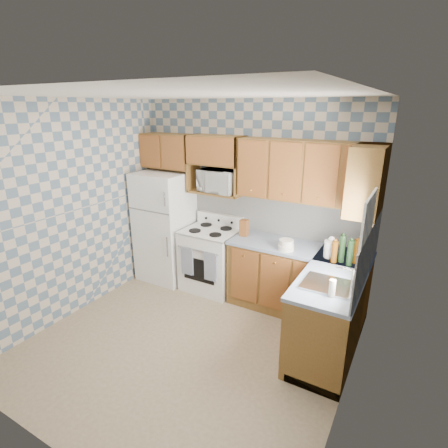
{
  "coord_description": "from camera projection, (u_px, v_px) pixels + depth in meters",
  "views": [
    {
      "loc": [
        2.02,
        -2.72,
        2.6
      ],
      "look_at": [
        0.05,
        0.75,
        1.25
      ],
      "focal_mm": 28.0,
      "sensor_mm": 36.0,
      "label": 1
    }
  ],
  "objects": [
    {
      "name": "backguard",
      "position": [
        220.0,
        219.0,
        5.2
      ],
      "size": [
        0.76,
        0.08,
        0.17
      ],
      "primitive_type": "cube",
      "color": "white",
      "rests_on": "cooktop"
    },
    {
      "name": "cooktop",
      "position": [
        211.0,
        231.0,
        5.0
      ],
      "size": [
        0.76,
        0.65,
        0.02
      ],
      "primitive_type": "cube",
      "color": "silver",
      "rests_on": "stove_body"
    },
    {
      "name": "countertop_right",
      "position": [
        335.0,
        273.0,
        3.74
      ],
      "size": [
        0.63,
        1.6,
        0.04
      ],
      "primitive_type": "cube",
      "color": "gray",
      "rests_on": "base_cabinets_right"
    },
    {
      "name": "electric_kettle",
      "position": [
        331.0,
        249.0,
        4.07
      ],
      "size": [
        0.16,
        0.16,
        0.2
      ],
      "primitive_type": "cylinder",
      "color": "white",
      "rests_on": "countertop_back"
    },
    {
      "name": "dish_towel_left",
      "position": [
        187.0,
        261.0,
        4.92
      ],
      "size": [
        0.19,
        0.02,
        0.4
      ],
      "primitive_type": "cube",
      "color": "navy",
      "rests_on": "stove_body"
    },
    {
      "name": "knife_block",
      "position": [
        244.0,
        228.0,
        4.74
      ],
      "size": [
        0.11,
        0.11,
        0.23
      ],
      "primitive_type": "cube",
      "rotation": [
        0.0,
        0.0,
        0.05
      ],
      "color": "brown",
      "rests_on": "countertop_back"
    },
    {
      "name": "floor",
      "position": [
        188.0,
        344.0,
        4.02
      ],
      "size": [
        3.4,
        3.4,
        0.0
      ],
      "primitive_type": "plane",
      "color": "#7B664E",
      "rests_on": "ground"
    },
    {
      "name": "upper_cabinets_back",
      "position": [
        308.0,
        172.0,
        4.22
      ],
      "size": [
        1.75,
        0.33,
        0.74
      ],
      "primitive_type": "cube",
      "color": "brown",
      "rests_on": "back_wall"
    },
    {
      "name": "backsplash_back",
      "position": [
        277.0,
        214.0,
        4.76
      ],
      "size": [
        2.6,
        0.02,
        0.56
      ],
      "primitive_type": "cube",
      "color": "silver",
      "rests_on": "back_wall"
    },
    {
      "name": "bottle_1",
      "position": [
        350.0,
        253.0,
        3.84
      ],
      "size": [
        0.07,
        0.07,
        0.3
      ],
      "primitive_type": "cylinder",
      "color": "black",
      "rests_on": "countertop_back"
    },
    {
      "name": "bottle_0",
      "position": [
        342.0,
        249.0,
        3.93
      ],
      "size": [
        0.07,
        0.07,
        0.32
      ],
      "primitive_type": "cylinder",
      "color": "black",
      "rests_on": "countertop_back"
    },
    {
      "name": "back_wall",
      "position": [
        251.0,
        200.0,
        4.91
      ],
      "size": [
        3.4,
        0.02,
        2.7
      ],
      "primitive_type": "cube",
      "color": "slate",
      "rests_on": "ground"
    },
    {
      "name": "refrigerator",
      "position": [
        165.0,
        227.0,
        5.38
      ],
      "size": [
        0.75,
        0.7,
        1.68
      ],
      "primitive_type": "cube",
      "color": "white",
      "rests_on": "floor"
    },
    {
      "name": "sink",
      "position": [
        328.0,
        285.0,
        3.44
      ],
      "size": [
        0.48,
        0.4,
        0.03
      ],
      "primitive_type": "cube",
      "color": "#B7B7BC",
      "rests_on": "countertop_right"
    },
    {
      "name": "microwave_shelf",
      "position": [
        216.0,
        193.0,
        4.96
      ],
      "size": [
        0.8,
        0.33,
        0.03
      ],
      "primitive_type": "cube",
      "color": "brown",
      "rests_on": "back_wall"
    },
    {
      "name": "microwave",
      "position": [
        220.0,
        181.0,
        4.9
      ],
      "size": [
        0.6,
        0.44,
        0.32
      ],
      "primitive_type": "imported",
      "rotation": [
        0.0,
        0.0,
        -0.09
      ],
      "color": "white",
      "rests_on": "microwave_shelf"
    },
    {
      "name": "bottle_2",
      "position": [
        356.0,
        252.0,
        3.9
      ],
      "size": [
        0.07,
        0.07,
        0.28
      ],
      "primitive_type": "cylinder",
      "color": "#532C08",
      "rests_on": "countertop_back"
    },
    {
      "name": "upper_cabinets_right",
      "position": [
        367.0,
        180.0,
        3.74
      ],
      "size": [
        0.33,
        0.7,
        0.74
      ],
      "primitive_type": "cube",
      "color": "brown",
      "rests_on": "right_wall"
    },
    {
      "name": "upper_cabinets_fridge",
      "position": [
        168.0,
        151.0,
        5.18
      ],
      "size": [
        0.82,
        0.33,
        0.5
      ],
      "primitive_type": "cube",
      "color": "brown",
      "rests_on": "back_wall"
    },
    {
      "name": "base_cabinets_right",
      "position": [
        332.0,
        311.0,
        3.88
      ],
      "size": [
        0.6,
        1.6,
        0.88
      ],
      "primitive_type": "cube",
      "color": "brown",
      "rests_on": "floor"
    },
    {
      "name": "window",
      "position": [
        365.0,
        241.0,
        3.14
      ],
      "size": [
        0.02,
        0.66,
        0.86
      ],
      "primitive_type": "cube",
      "color": "white",
      "rests_on": "right_wall"
    },
    {
      "name": "base_cabinets_back",
      "position": [
        296.0,
        280.0,
        4.56
      ],
      "size": [
        1.75,
        0.6,
        0.88
      ],
      "primitive_type": "cube",
      "color": "brown",
      "rests_on": "floor"
    },
    {
      "name": "soap_bottle",
      "position": [
        332.0,
        288.0,
        3.22
      ],
      "size": [
        0.06,
        0.06,
        0.17
      ],
      "primitive_type": "cylinder",
      "color": "silver",
      "rests_on": "countertop_right"
    },
    {
      "name": "right_wall",
      "position": [
        357.0,
        271.0,
        2.79
      ],
      "size": [
        0.02,
        3.2,
        2.7
      ],
      "primitive_type": "cube",
      "color": "slate",
      "rests_on": "ground"
    },
    {
      "name": "dish_towel_right",
      "position": [
        210.0,
        267.0,
        4.74
      ],
      "size": [
        0.19,
        0.02,
        0.4
      ],
      "primitive_type": "cube",
      "color": "navy",
      "rests_on": "stove_body"
    },
    {
      "name": "countertop_back",
      "position": [
        298.0,
        248.0,
        4.41
      ],
      "size": [
        1.77,
        0.63,
        0.04
      ],
      "primitive_type": "cube",
      "color": "gray",
      "rests_on": "base_cabinets_back"
    },
    {
      "name": "stove_body",
      "position": [
        211.0,
        260.0,
        5.15
      ],
      "size": [
        0.76,
        0.65,
        0.9
      ],
      "primitive_type": "cube",
      "color": "white",
      "rests_on": "floor"
    },
    {
      "name": "backsplash_right",
      "position": [
        368.0,
        253.0,
        3.5
      ],
      "size": [
        0.02,
        1.6,
        0.56
      ],
      "primitive_type": "cube",
      "color": "silver",
      "rests_on": "right_wall"
    },
    {
      "name": "bottle_3",
      "position": [
        334.0,
        252.0,
        3.93
      ],
      "size": [
        0.07,
        0.07,
        0.25
      ],
      "primitive_type": "cylinder",
      "color": "#532C08",
      "rests_on": "countertop_back"
    },
    {
      "name": "food_containers",
      "position": [
        286.0,
        245.0,
        4.28
      ],
      "size": [
        0.2,
        0.2,
        0.13
      ],
      "primitive_type": null,
      "color": "silver",
      "rests_on": "countertop_back"
    }
  ]
}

